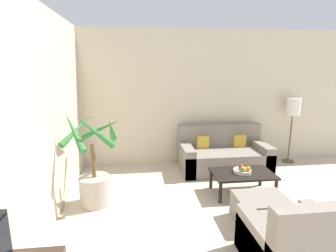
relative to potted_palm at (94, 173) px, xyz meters
name	(u,v)px	position (x,y,z in m)	size (l,w,h in m)	color
wall_back	(251,98)	(3.01, 1.60, 0.88)	(8.52, 0.06, 2.70)	beige
potted_palm	(94,173)	(0.00, 0.00, 0.00)	(0.87, 0.85, 1.42)	#ADA393
sofa_loveseat	(223,156)	(2.29, 1.08, -0.19)	(1.68, 0.84, 0.84)	gray
floor_lamp	(293,110)	(3.80, 1.32, 0.63)	(0.28, 0.28, 1.36)	brown
coffee_table	(242,175)	(2.25, 0.05, -0.16)	(0.95, 0.58, 0.35)	black
fruit_bowl	(242,171)	(2.24, 0.05, -0.09)	(0.27, 0.27, 0.05)	beige
apple_red	(241,167)	(2.22, 0.06, -0.03)	(0.08, 0.08, 0.08)	red
apple_green	(243,169)	(2.21, -0.03, -0.03)	(0.08, 0.08, 0.08)	olive
orange_fruit	(248,169)	(2.30, -0.02, -0.03)	(0.08, 0.08, 0.08)	orange
armchair	(296,245)	(2.13, -1.56, -0.20)	(0.88, 0.81, 0.84)	gray
ottoman	(261,210)	(2.17, -0.75, -0.30)	(0.64, 0.52, 0.35)	gray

